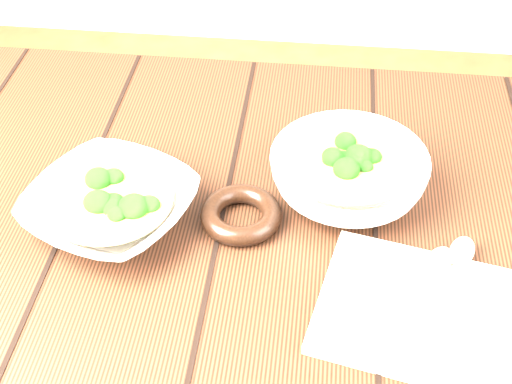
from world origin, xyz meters
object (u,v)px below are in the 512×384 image
Objects in this scene: soup_bowl_front at (111,206)px; napkin at (420,312)px; table at (237,288)px; soup_bowl_back at (348,174)px; trivet at (241,214)px.

soup_bowl_front reaches higher than napkin.
soup_bowl_back is at bearing 29.94° from table.
trivet is at bearing 5.99° from soup_bowl_front.
table is 5.36× the size of soup_bowl_back.
napkin is (0.39, -0.11, -0.02)m from soup_bowl_front.
napkin is at bearing -30.20° from trivet.
soup_bowl_front reaches higher than table.
soup_bowl_front is 1.17× the size of napkin.
trivet is at bearing -153.08° from soup_bowl_back.
soup_bowl_front is at bearing -174.01° from trivet.
table is 11.35× the size of trivet.
soup_bowl_back is at bearing 125.75° from napkin.
soup_bowl_back reaches higher than napkin.
trivet is 0.47× the size of napkin.
trivet is at bearing 161.91° from napkin.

